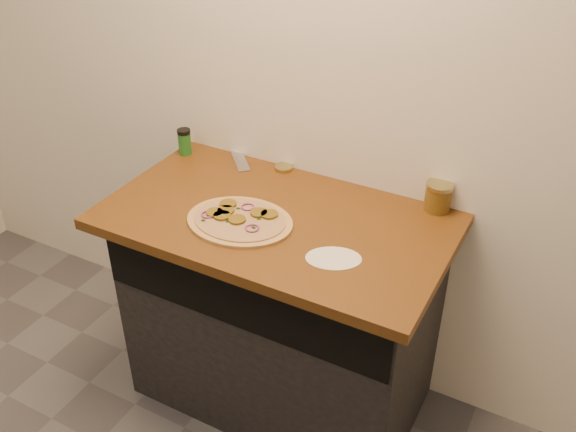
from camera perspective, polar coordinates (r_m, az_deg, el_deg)
The scene contains 8 objects.
cabinet at distance 2.52m, azimuth -0.58°, elevation -8.64°, with size 1.10×0.60×0.86m, color black.
countertop at distance 2.22m, azimuth -1.01°, elevation -0.38°, with size 1.20×0.70×0.04m, color brown.
pizza at distance 2.18m, azimuth -4.36°, elevation -0.35°, with size 0.39×0.39×0.02m.
chefs_knife at distance 2.66m, azimuth -4.78°, elevation 6.16°, with size 0.27×0.28×0.02m.
mason_jar_lid at distance 2.49m, azimuth -0.37°, elevation 4.31°, with size 0.07×0.07×0.02m, color tan.
salsa_jar at distance 2.28m, azimuth 13.21°, elevation 1.71°, with size 0.09×0.09×0.10m.
spice_shaker at distance 2.62m, azimuth -9.18°, elevation 6.54°, with size 0.05×0.05×0.11m.
flour_spill at distance 2.01m, azimuth 4.07°, elevation -3.77°, with size 0.18×0.18×0.00m, color silver.
Camera 1 is at (0.91, -0.20, 2.10)m, focal length 40.00 mm.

